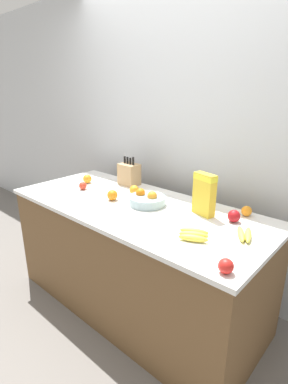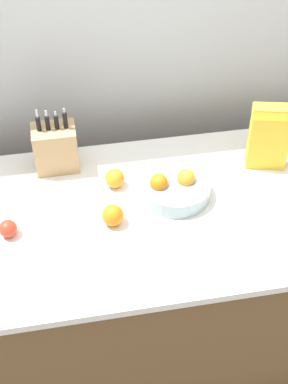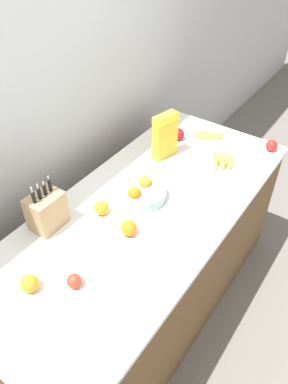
% 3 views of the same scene
% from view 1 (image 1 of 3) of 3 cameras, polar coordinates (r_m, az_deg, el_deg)
% --- Properties ---
extents(ground_plane, '(14.00, 14.00, 0.00)m').
position_cam_1_polar(ground_plane, '(2.63, -1.59, -20.29)').
color(ground_plane, slate).
extents(wall_back, '(9.00, 0.06, 2.60)m').
position_cam_1_polar(wall_back, '(2.57, 8.26, 10.59)').
color(wall_back, silver).
rests_on(wall_back, ground_plane).
extents(counter, '(2.00, 0.86, 0.87)m').
position_cam_1_polar(counter, '(2.38, -1.69, -12.17)').
color(counter, brown).
rests_on(counter, ground_plane).
extents(knife_block, '(0.17, 0.13, 0.28)m').
position_cam_1_polar(knife_block, '(2.62, -2.85, 3.42)').
color(knife_block, tan).
rests_on(knife_block, counter).
extents(cereal_box, '(0.17, 0.10, 0.28)m').
position_cam_1_polar(cereal_box, '(2.01, 11.41, -0.11)').
color(cereal_box, gold).
rests_on(cereal_box, counter).
extents(fruit_bowl, '(0.27, 0.27, 0.11)m').
position_cam_1_polar(fruit_bowl, '(2.18, 0.60, -1.47)').
color(fruit_bowl, '#99B2B7').
rests_on(fruit_bowl, counter).
extents(banana_bunch_left, '(0.15, 0.20, 0.04)m').
position_cam_1_polar(banana_bunch_left, '(1.81, 18.60, -7.63)').
color(banana_bunch_left, yellow).
rests_on(banana_bunch_left, counter).
extents(banana_bunch_right, '(0.21, 0.18, 0.04)m').
position_cam_1_polar(banana_bunch_right, '(1.73, 9.43, -8.05)').
color(banana_bunch_right, yellow).
rests_on(banana_bunch_right, counter).
extents(apple_rear, '(0.07, 0.07, 0.07)m').
position_cam_1_polar(apple_rear, '(2.56, -11.57, 1.16)').
color(apple_rear, red).
rests_on(apple_rear, counter).
extents(apple_by_knife_block, '(0.08, 0.08, 0.08)m').
position_cam_1_polar(apple_by_knife_block, '(1.98, 16.76, -4.42)').
color(apple_by_knife_block, '#A31419').
rests_on(apple_by_knife_block, counter).
extents(apple_leftmost, '(0.07, 0.07, 0.07)m').
position_cam_1_polar(apple_leftmost, '(1.45, 15.33, -13.44)').
color(apple_leftmost, red).
rests_on(apple_leftmost, counter).
extents(orange_front_left, '(0.07, 0.07, 0.07)m').
position_cam_1_polar(orange_front_left, '(2.10, 18.95, -3.45)').
color(orange_front_left, orange).
rests_on(orange_front_left, counter).
extents(orange_by_cereal, '(0.08, 0.08, 0.08)m').
position_cam_1_polar(orange_by_cereal, '(2.28, -6.05, -0.60)').
color(orange_by_cereal, orange).
rests_on(orange_by_cereal, counter).
extents(orange_near_bowl, '(0.08, 0.08, 0.08)m').
position_cam_1_polar(orange_near_bowl, '(2.39, -1.88, 0.38)').
color(orange_near_bowl, orange).
rests_on(orange_near_bowl, counter).
extents(orange_back_center, '(0.08, 0.08, 0.08)m').
position_cam_1_polar(orange_back_center, '(2.73, -10.75, 2.48)').
color(orange_back_center, orange).
rests_on(orange_back_center, counter).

